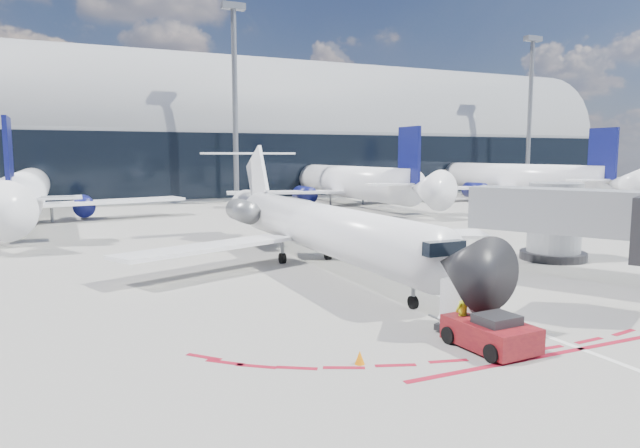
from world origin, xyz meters
name	(u,v)px	position (x,y,z in m)	size (l,w,h in m)	color
ground	(399,281)	(0.00, 0.00, 0.00)	(260.00, 260.00, 0.00)	slate
apron_centerline	(380,273)	(0.00, 2.00, 0.01)	(0.25, 40.00, 0.01)	silver
apron_stop_bar	(581,349)	(0.00, -11.50, 0.01)	(14.00, 0.25, 0.01)	maroon
terminal_building	(174,141)	(0.00, 64.97, 8.52)	(150.00, 24.15, 24.00)	gray
jet_bridge	(586,221)	(9.79, -3.01, 3.01)	(10.03, 15.20, 4.90)	gray
light_mast_centre	(235,108)	(5.00, 48.00, 12.50)	(0.70, 0.70, 25.00)	slate
light_mast_east	(529,118)	(55.00, 48.00, 12.50)	(0.70, 0.70, 25.00)	slate
regional_jet	(314,225)	(-2.37, 5.60, 2.41)	(23.37, 28.82, 7.22)	white
pushback_tug	(491,333)	(-2.76, -10.19, 0.55)	(2.20, 4.83, 1.24)	#520B14
ramp_worker	(462,316)	(-3.16, -9.18, 0.92)	(0.67, 0.44, 1.84)	#D4E418
uld_container	(470,305)	(-2.12, -8.33, 0.98)	(2.64, 2.46, 1.98)	black
safety_cone_left	(360,357)	(-7.49, -9.67, 0.22)	(0.32, 0.32, 0.44)	orange
safety_cone_right	(494,316)	(-0.66, -7.94, 0.27)	(0.39, 0.39, 0.54)	orange
bg_airliner_1	(23,162)	(-19.23, 37.10, 5.77)	(35.68, 37.78, 11.54)	white
bg_airliner_2	(343,159)	(17.95, 42.49, 5.92)	(36.62, 38.77, 11.85)	white
bg_airliner_3	(508,158)	(43.80, 40.29, 6.08)	(37.57, 39.78, 12.16)	white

